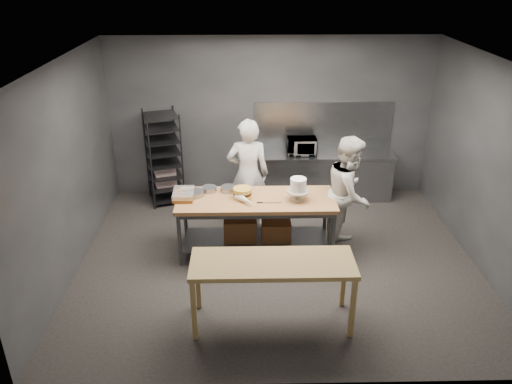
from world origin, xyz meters
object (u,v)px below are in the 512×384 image
work_table (256,218)px  layer_cake (242,193)px  chef_behind (248,174)px  near_counter (273,267)px  frosted_cake_stand (298,187)px  speed_rack (164,159)px  chef_right (349,194)px  microwave (302,146)px

work_table → layer_cake: bearing=175.9°
chef_behind → layer_cake: (-0.09, -0.80, 0.04)m
work_table → near_counter: (0.17, -1.72, 0.24)m
work_table → frosted_cake_stand: bearing=-7.7°
near_counter → speed_rack: (-1.83, 3.55, 0.04)m
chef_right → work_table: bearing=116.2°
chef_behind → speed_rack: bearing=-33.5°
microwave → speed_rack: bearing=-178.2°
near_counter → work_table: bearing=95.6°
layer_cake → chef_right: bearing=3.4°
speed_rack → chef_behind: size_ratio=0.91×
layer_cake → frosted_cake_stand: bearing=-6.9°
speed_rack → microwave: size_ratio=3.23×
work_table → chef_right: size_ratio=1.30×
chef_behind → microwave: (1.01, 1.10, 0.09)m
near_counter → layer_cake: 1.78m
work_table → speed_rack: (-1.66, 1.83, 0.28)m
near_counter → chef_right: size_ratio=1.08×
layer_cake → chef_behind: bearing=83.6°
chef_behind → layer_cake: 0.81m
chef_right → layer_cake: 1.65m
layer_cake → microwave: bearing=60.0°
microwave → layer_cake: bearing=-120.0°
chef_right → frosted_cake_stand: size_ratio=5.23×
work_table → frosted_cake_stand: 0.85m
chef_right → chef_behind: bearing=87.3°
speed_rack → frosted_cake_stand: bearing=-40.0°
work_table → microwave: microwave is taller
microwave → chef_behind: bearing=-132.6°
work_table → layer_cake: size_ratio=8.63×
speed_rack → chef_behind: bearing=-33.3°
work_table → chef_behind: size_ratio=1.25×
chef_behind → microwave: size_ratio=3.54×
near_counter → chef_right: 2.23m
near_counter → speed_rack: bearing=117.2°
near_counter → frosted_cake_stand: size_ratio=5.67×
work_table → microwave: (0.90, 1.91, 0.48)m
chef_behind → frosted_cake_stand: bearing=129.2°
work_table → layer_cake: layer_cake is taller
near_counter → frosted_cake_stand: frosted_cake_stand is taller
work_table → near_counter: size_ratio=1.20×
chef_behind → microwave: chef_behind is taller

